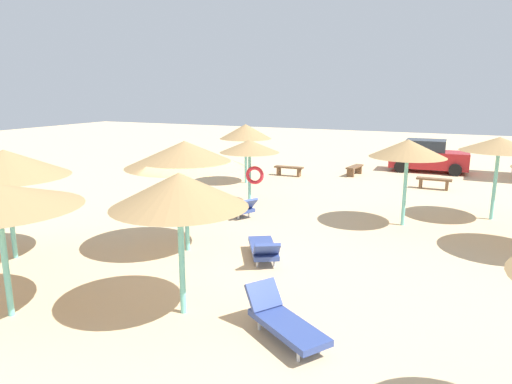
% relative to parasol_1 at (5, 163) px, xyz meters
% --- Properties ---
extents(ground_plane, '(80.00, 80.00, 0.00)m').
position_rel_parasol_1_xyz_m(ground_plane, '(4.70, 2.03, -2.53)').
color(ground_plane, '#DBBA8C').
extents(parasol_1, '(3.16, 3.16, 2.88)m').
position_rel_parasol_1_xyz_m(parasol_1, '(0.00, 0.00, 0.00)').
color(parasol_1, '#6BC6BC').
rests_on(parasol_1, ground).
extents(parasol_2, '(2.27, 2.27, 2.50)m').
position_rel_parasol_1_xyz_m(parasol_2, '(3.18, 7.80, -0.31)').
color(parasol_2, '#6BC6BC').
rests_on(parasol_2, ground).
extents(parasol_3, '(3.18, 3.18, 3.04)m').
position_rel_parasol_1_xyz_m(parasol_3, '(3.83, 2.40, 0.15)').
color(parasol_3, '#6BC6BC').
rests_on(parasol_3, ground).
extents(parasol_4, '(2.63, 2.63, 2.84)m').
position_rel_parasol_1_xyz_m(parasol_4, '(5.75, -0.74, -0.03)').
color(parasol_4, '#6BC6BC').
rests_on(parasol_4, ground).
extents(parasol_5, '(2.49, 2.49, 2.82)m').
position_rel_parasol_1_xyz_m(parasol_5, '(11.60, 9.37, 0.04)').
color(parasol_5, '#6BC6BC').
rests_on(parasol_5, ground).
extents(parasol_6, '(2.43, 2.43, 2.79)m').
position_rel_parasol_1_xyz_m(parasol_6, '(1.20, 11.52, -0.09)').
color(parasol_6, '#6BC6BC').
rests_on(parasol_6, ground).
extents(parasol_9, '(2.42, 2.42, 2.82)m').
position_rel_parasol_1_xyz_m(parasol_9, '(8.92, 7.38, -0.01)').
color(parasol_9, '#6BC6BC').
rests_on(parasol_9, ground).
extents(lounger_2, '(1.95, 1.45, 0.75)m').
position_rel_parasol_1_xyz_m(lounger_2, '(3.40, 6.18, -2.21)').
color(lounger_2, '#33478C').
rests_on(lounger_2, ground).
extents(lounger_3, '(1.50, 1.94, 0.75)m').
position_rel_parasol_1_xyz_m(lounger_3, '(6.04, 2.59, -2.21)').
color(lounger_3, '#33478C').
rests_on(lounger_3, ground).
extents(lounger_4, '(1.89, 1.55, 0.81)m').
position_rel_parasol_1_xyz_m(lounger_4, '(7.91, -0.79, -2.20)').
color(lounger_4, '#33478C').
rests_on(lounger_4, ground).
extents(bench_0, '(1.51, 0.44, 0.49)m').
position_rel_parasol_1_xyz_m(bench_0, '(9.44, 13.76, -2.18)').
color(bench_0, brown).
rests_on(bench_0, ground).
extents(bench_1, '(1.51, 0.44, 0.49)m').
position_rel_parasol_1_xyz_m(bench_1, '(2.43, 14.08, -2.18)').
color(bench_1, brown).
rests_on(bench_1, ground).
extents(bench_2, '(0.62, 1.54, 0.49)m').
position_rel_parasol_1_xyz_m(bench_2, '(5.46, 15.66, -2.18)').
color(bench_2, brown).
rests_on(bench_2, ground).
extents(parked_car, '(4.04, 2.06, 1.72)m').
position_rel_parasol_1_xyz_m(parked_car, '(8.80, 18.40, -1.71)').
color(parked_car, '#B21E23').
rests_on(parked_car, ground).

